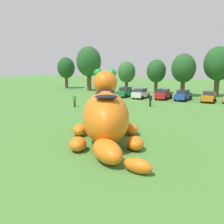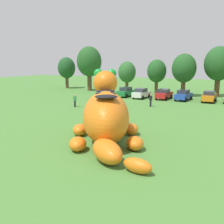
# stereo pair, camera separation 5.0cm
# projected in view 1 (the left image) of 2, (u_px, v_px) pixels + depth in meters

# --- Properties ---
(ground_plane) EXTENTS (160.00, 160.00, 0.00)m
(ground_plane) POSITION_uv_depth(u_px,v_px,m) (107.00, 139.00, 20.20)
(ground_plane) COLOR #4C8438
(giant_inflatable_creature) EXTENTS (8.89, 9.07, 5.47)m
(giant_inflatable_creature) POSITION_uv_depth(u_px,v_px,m) (106.00, 116.00, 19.02)
(giant_inflatable_creature) COLOR orange
(giant_inflatable_creature) RESTS_ON ground
(car_green) EXTENTS (2.25, 4.25, 1.72)m
(car_green) POSITION_uv_depth(u_px,v_px,m) (126.00, 92.00, 44.85)
(car_green) COLOR #1E7238
(car_green) RESTS_ON ground
(car_white) EXTENTS (2.19, 4.22, 1.72)m
(car_white) POSITION_uv_depth(u_px,v_px,m) (141.00, 93.00, 42.88)
(car_white) COLOR white
(car_white) RESTS_ON ground
(car_red) EXTENTS (2.11, 4.19, 1.72)m
(car_red) POSITION_uv_depth(u_px,v_px,m) (164.00, 94.00, 41.85)
(car_red) COLOR red
(car_red) RESTS_ON ground
(car_blue) EXTENTS (2.29, 4.27, 1.72)m
(car_blue) POSITION_uv_depth(u_px,v_px,m) (183.00, 95.00, 40.48)
(car_blue) COLOR #2347B7
(car_blue) RESTS_ON ground
(car_orange) EXTENTS (1.95, 4.10, 1.72)m
(car_orange) POSITION_uv_depth(u_px,v_px,m) (209.00, 96.00, 38.88)
(car_orange) COLOR orange
(car_orange) RESTS_ON ground
(tree_far_left) EXTENTS (4.07, 4.07, 7.22)m
(tree_far_left) POSITION_uv_depth(u_px,v_px,m) (66.00, 68.00, 59.13)
(tree_far_left) COLOR brown
(tree_far_left) RESTS_ON ground
(tree_left) EXTENTS (5.28, 5.28, 9.37)m
(tree_left) POSITION_uv_depth(u_px,v_px,m) (89.00, 62.00, 53.89)
(tree_left) COLOR brown
(tree_left) RESTS_ON ground
(tree_mid_left) EXTENTS (3.51, 3.51, 6.22)m
(tree_mid_left) POSITION_uv_depth(u_px,v_px,m) (127.00, 72.00, 50.56)
(tree_mid_left) COLOR brown
(tree_mid_left) RESTS_ON ground
(tree_centre_left) EXTENTS (3.71, 3.71, 6.59)m
(tree_centre_left) POSITION_uv_depth(u_px,v_px,m) (156.00, 71.00, 49.24)
(tree_centre_left) COLOR brown
(tree_centre_left) RESTS_ON ground
(tree_centre) EXTENTS (4.26, 4.26, 7.56)m
(tree_centre) POSITION_uv_depth(u_px,v_px,m) (184.00, 68.00, 44.86)
(tree_centre) COLOR brown
(tree_centre) RESTS_ON ground
(tree_centre_right) EXTENTS (4.94, 4.94, 8.77)m
(tree_centre_right) POSITION_uv_depth(u_px,v_px,m) (218.00, 64.00, 43.96)
(tree_centre_right) COLOR brown
(tree_centre_right) RESTS_ON ground
(spectator_mid_field) EXTENTS (0.38, 0.26, 1.71)m
(spectator_mid_field) POSITION_uv_depth(u_px,v_px,m) (75.00, 101.00, 34.48)
(spectator_mid_field) COLOR black
(spectator_mid_field) RESTS_ON ground
(spectator_by_cars) EXTENTS (0.38, 0.26, 1.71)m
(spectator_by_cars) POSITION_uv_depth(u_px,v_px,m) (104.00, 95.00, 40.35)
(spectator_by_cars) COLOR #2D334C
(spectator_by_cars) RESTS_ON ground
(spectator_wandering) EXTENTS (0.38, 0.26, 1.71)m
(spectator_wandering) POSITION_uv_depth(u_px,v_px,m) (90.00, 105.00, 31.10)
(spectator_wandering) COLOR #726656
(spectator_wandering) RESTS_ON ground
(spectator_far_side) EXTENTS (0.38, 0.26, 1.71)m
(spectator_far_side) POSITION_uv_depth(u_px,v_px,m) (150.00, 100.00, 34.83)
(spectator_far_side) COLOR black
(spectator_far_side) RESTS_ON ground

